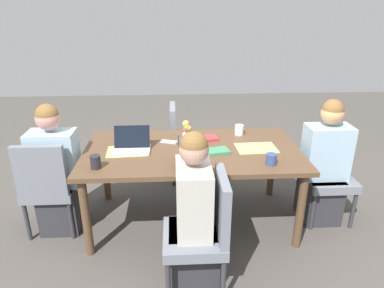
{
  "coord_description": "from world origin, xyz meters",
  "views": [
    {
      "loc": [
        -0.16,
        -2.84,
        1.96
      ],
      "look_at": [
        0.0,
        0.0,
        0.8
      ],
      "focal_mm": 32.35,
      "sensor_mm": 36.0,
      "label": 1
    }
  ],
  "objects_px": {
    "laptop_head_left_left_near": "(132,146)",
    "coffee_mug_near_right": "(96,162)",
    "person_head_left_left_near": "(57,176)",
    "person_near_left_mid": "(194,220)",
    "person_head_right_left_far": "(324,169)",
    "flower_vase": "(187,133)",
    "dining_table": "(192,157)",
    "chair_head_right_left_far": "(326,168)",
    "chair_head_left_left_near": "(48,183)",
    "book_red_cover": "(207,139)",
    "phone_black": "(132,133)",
    "book_blue_cover": "(217,151)",
    "laptop_near_left_mid": "(190,161)",
    "chair_far_right_near": "(183,139)",
    "chair_near_left_mid": "(205,227)",
    "coffee_mug_centre_left": "(186,134)",
    "coffee_mug_near_left": "(271,159)",
    "phone_silver": "(169,142)",
    "coffee_mug_centre_right": "(239,130)"
  },
  "relations": [
    {
      "from": "coffee_mug_near_right",
      "to": "person_head_right_left_far",
      "type": "bearing_deg",
      "value": 9.02
    },
    {
      "from": "laptop_head_left_left_near",
      "to": "dining_table",
      "type": "bearing_deg",
      "value": -0.67
    },
    {
      "from": "chair_head_right_left_far",
      "to": "laptop_head_left_left_near",
      "type": "bearing_deg",
      "value": -178.51
    },
    {
      "from": "laptop_near_left_mid",
      "to": "book_red_cover",
      "type": "height_order",
      "value": "laptop_near_left_mid"
    },
    {
      "from": "person_head_right_left_far",
      "to": "flower_vase",
      "type": "xyz_separation_m",
      "value": [
        -1.28,
        0.02,
        0.37
      ]
    },
    {
      "from": "person_head_right_left_far",
      "to": "book_blue_cover",
      "type": "distance_m",
      "value": 1.04
    },
    {
      "from": "laptop_near_left_mid",
      "to": "book_red_cover",
      "type": "bearing_deg",
      "value": 71.71
    },
    {
      "from": "person_head_left_left_near",
      "to": "chair_near_left_mid",
      "type": "height_order",
      "value": "person_head_left_left_near"
    },
    {
      "from": "person_near_left_mid",
      "to": "chair_head_left_left_near",
      "type": "bearing_deg",
      "value": 152.14
    },
    {
      "from": "person_head_right_left_far",
      "to": "chair_head_right_left_far",
      "type": "bearing_deg",
      "value": 51.24
    },
    {
      "from": "person_head_right_left_far",
      "to": "coffee_mug_near_right",
      "type": "xyz_separation_m",
      "value": [
        -2.01,
        -0.32,
        0.28
      ]
    },
    {
      "from": "person_near_left_mid",
      "to": "coffee_mug_centre_left",
      "type": "bearing_deg",
      "value": 90.56
    },
    {
      "from": "flower_vase",
      "to": "coffee_mug_centre_right",
      "type": "relative_size",
      "value": 2.76
    },
    {
      "from": "coffee_mug_centre_right",
      "to": "person_near_left_mid",
      "type": "bearing_deg",
      "value": -114.97
    },
    {
      "from": "chair_near_left_mid",
      "to": "phone_black",
      "type": "relative_size",
      "value": 6.0
    },
    {
      "from": "person_head_left_left_near",
      "to": "coffee_mug_centre_left",
      "type": "relative_size",
      "value": 11.54
    },
    {
      "from": "flower_vase",
      "to": "chair_far_right_near",
      "type": "bearing_deg",
      "value": 90.42
    },
    {
      "from": "chair_near_left_mid",
      "to": "phone_silver",
      "type": "height_order",
      "value": "chair_near_left_mid"
    },
    {
      "from": "coffee_mug_centre_left",
      "to": "phone_black",
      "type": "relative_size",
      "value": 0.69
    },
    {
      "from": "book_red_cover",
      "to": "phone_black",
      "type": "distance_m",
      "value": 0.76
    },
    {
      "from": "laptop_head_left_left_near",
      "to": "coffee_mug_near_left",
      "type": "bearing_deg",
      "value": -17.21
    },
    {
      "from": "person_head_left_left_near",
      "to": "coffee_mug_near_right",
      "type": "relative_size",
      "value": 11.12
    },
    {
      "from": "dining_table",
      "to": "chair_head_right_left_far",
      "type": "bearing_deg",
      "value": 2.39
    },
    {
      "from": "phone_silver",
      "to": "person_near_left_mid",
      "type": "bearing_deg",
      "value": 118.96
    },
    {
      "from": "chair_head_left_left_near",
      "to": "flower_vase",
      "type": "relative_size",
      "value": 3.32
    },
    {
      "from": "person_head_left_left_near",
      "to": "person_near_left_mid",
      "type": "distance_m",
      "value": 1.39
    },
    {
      "from": "person_near_left_mid",
      "to": "chair_far_right_near",
      "type": "relative_size",
      "value": 1.33
    },
    {
      "from": "coffee_mug_near_left",
      "to": "coffee_mug_near_right",
      "type": "height_order",
      "value": "coffee_mug_near_right"
    },
    {
      "from": "coffee_mug_near_right",
      "to": "phone_black",
      "type": "height_order",
      "value": "coffee_mug_near_right"
    },
    {
      "from": "chair_far_right_near",
      "to": "chair_near_left_mid",
      "type": "bearing_deg",
      "value": -86.68
    },
    {
      "from": "chair_head_left_left_near",
      "to": "book_blue_cover",
      "type": "xyz_separation_m",
      "value": [
        1.49,
        0.03,
        0.26
      ]
    },
    {
      "from": "person_head_left_left_near",
      "to": "chair_head_left_left_near",
      "type": "bearing_deg",
      "value": -128.76
    },
    {
      "from": "chair_far_right_near",
      "to": "laptop_near_left_mid",
      "type": "bearing_deg",
      "value": -89.11
    },
    {
      "from": "flower_vase",
      "to": "coffee_mug_centre_left",
      "type": "relative_size",
      "value": 2.62
    },
    {
      "from": "chair_head_left_left_near",
      "to": "phone_silver",
      "type": "relative_size",
      "value": 6.0
    },
    {
      "from": "chair_head_right_left_far",
      "to": "book_blue_cover",
      "type": "xyz_separation_m",
      "value": [
        -1.07,
        -0.14,
        0.26
      ]
    },
    {
      "from": "dining_table",
      "to": "laptop_head_left_left_near",
      "type": "height_order",
      "value": "laptop_head_left_left_near"
    },
    {
      "from": "person_near_left_mid",
      "to": "flower_vase",
      "type": "xyz_separation_m",
      "value": [
        -0.02,
        0.77,
        0.37
      ]
    },
    {
      "from": "person_head_left_left_near",
      "to": "dining_table",
      "type": "bearing_deg",
      "value": 1.7
    },
    {
      "from": "coffee_mug_near_right",
      "to": "phone_black",
      "type": "bearing_deg",
      "value": 75.44
    },
    {
      "from": "dining_table",
      "to": "book_blue_cover",
      "type": "distance_m",
      "value": 0.25
    },
    {
      "from": "person_head_left_left_near",
      "to": "laptop_near_left_mid",
      "type": "relative_size",
      "value": 3.73
    },
    {
      "from": "chair_head_right_left_far",
      "to": "person_head_right_left_far",
      "type": "relative_size",
      "value": 0.75
    },
    {
      "from": "person_head_left_left_near",
      "to": "coffee_mug_centre_left",
      "type": "height_order",
      "value": "person_head_left_left_near"
    },
    {
      "from": "chair_head_right_left_far",
      "to": "coffee_mug_centre_right",
      "type": "relative_size",
      "value": 9.16
    },
    {
      "from": "laptop_head_left_left_near",
      "to": "coffee_mug_near_right",
      "type": "relative_size",
      "value": 2.98
    },
    {
      "from": "chair_head_left_left_near",
      "to": "laptop_head_left_left_near",
      "type": "height_order",
      "value": "laptop_head_left_left_near"
    },
    {
      "from": "chair_head_left_left_near",
      "to": "book_red_cover",
      "type": "relative_size",
      "value": 4.5
    },
    {
      "from": "phone_silver",
      "to": "book_red_cover",
      "type": "bearing_deg",
      "value": -155.61
    },
    {
      "from": "book_red_cover",
      "to": "phone_black",
      "type": "bearing_deg",
      "value": 147.58
    }
  ]
}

